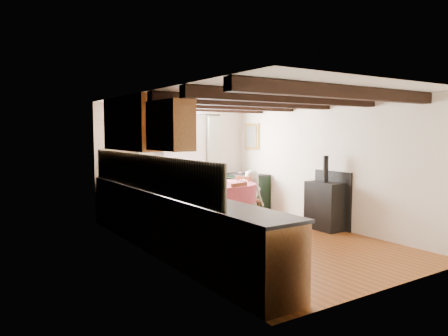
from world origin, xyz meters
TOP-DOWN VIEW (x-y plane):
  - floor at (0.00, 0.00)m, footprint 3.60×5.50m
  - ceiling at (0.00, 0.00)m, footprint 3.60×5.50m
  - wall_back at (0.00, 2.75)m, footprint 3.60×0.00m
  - wall_front at (0.00, -2.75)m, footprint 3.60×0.00m
  - wall_left at (-1.80, 0.00)m, footprint 0.00×5.50m
  - wall_right at (1.80, 0.00)m, footprint 0.00×5.50m
  - beam_a at (0.00, -2.00)m, footprint 3.60×0.16m
  - beam_b at (0.00, -1.00)m, footprint 3.60×0.16m
  - beam_c at (0.00, 0.00)m, footprint 3.60×0.16m
  - beam_d at (0.00, 1.00)m, footprint 3.60×0.16m
  - beam_e at (0.00, 2.00)m, footprint 3.60×0.16m
  - splash_left at (-1.78, 0.30)m, footprint 0.02×4.50m
  - splash_back at (-1.00, 2.73)m, footprint 1.40×0.02m
  - base_cabinet_left at (-1.50, 0.00)m, footprint 0.60×5.30m
  - base_cabinet_back at (-1.05, 2.45)m, footprint 1.30×0.60m
  - worktop_left at (-1.48, 0.00)m, footprint 0.64×5.30m
  - worktop_back at (-1.05, 2.43)m, footprint 1.30×0.64m
  - wall_cabinet_glass at (-1.63, 1.20)m, footprint 0.34×1.80m
  - wall_cabinet_solid at (-1.63, -0.30)m, footprint 0.34×0.90m
  - window_frame at (0.10, 2.73)m, footprint 1.34×0.03m
  - window_pane at (0.10, 2.74)m, footprint 1.20×0.01m
  - curtain_left at (-0.75, 2.65)m, footprint 0.35×0.10m
  - curtain_right at (0.95, 2.65)m, footprint 0.35×0.10m
  - curtain_rod at (0.10, 2.65)m, footprint 2.00×0.03m
  - wall_picture at (1.77, 2.30)m, footprint 0.04×0.50m
  - wall_plate at (1.05, 2.72)m, footprint 0.30×0.02m
  - rug at (0.10, 1.08)m, footprint 1.77×1.38m
  - dining_table at (0.10, 1.08)m, footprint 1.38×1.38m
  - chair_near at (0.15, 0.34)m, footprint 0.45×0.46m
  - chair_left at (-0.63, 0.98)m, footprint 0.50×0.49m
  - chair_right at (0.81, 1.14)m, footprint 0.50×0.49m
  - aga_range at (1.47, 2.06)m, footprint 0.61×0.95m
  - cast_iron_stove at (1.58, -0.21)m, footprint 0.41×0.69m
  - child_far at (0.22, 1.72)m, footprint 0.44×0.32m
  - child_right at (0.87, 1.11)m, footprint 0.45×0.58m
  - bowl_a at (0.03, 1.03)m, footprint 0.24×0.24m
  - bowl_b at (0.13, 1.08)m, footprint 0.24×0.24m
  - cup at (-0.07, 1.22)m, footprint 0.13×0.13m
  - canister_tall at (-1.40, 2.45)m, footprint 0.13×0.13m
  - canister_wide at (-0.90, 2.48)m, footprint 0.17×0.17m
  - canister_slim at (-0.84, 2.34)m, footprint 0.09×0.09m

SIDE VIEW (x-z plane):
  - floor at x=0.00m, z-range 0.00..0.00m
  - rug at x=0.10m, z-range 0.00..0.01m
  - dining_table at x=0.10m, z-range 0.00..0.83m
  - aga_range at x=1.47m, z-range 0.00..0.88m
  - base_cabinet_left at x=-1.50m, z-range 0.00..0.88m
  - base_cabinet_back at x=-1.05m, z-range 0.00..0.88m
  - chair_near at x=0.15m, z-range 0.00..0.90m
  - chair_left at x=-0.63m, z-range 0.00..0.91m
  - chair_right at x=0.81m, z-range 0.00..0.94m
  - child_right at x=0.87m, z-range 0.00..1.05m
  - child_far at x=0.22m, z-range 0.00..1.14m
  - cast_iron_stove at x=1.58m, z-range 0.00..1.38m
  - bowl_a at x=0.03m, z-range 0.83..0.89m
  - bowl_b at x=0.13m, z-range 0.83..0.89m
  - cup at x=-0.07m, z-range 0.83..0.92m
  - worktop_left at x=-1.48m, z-range 0.88..0.92m
  - worktop_back at x=-1.05m, z-range 0.88..0.92m
  - canister_wide at x=-0.90m, z-range 0.92..1.11m
  - canister_tall at x=-1.40m, z-range 0.92..1.14m
  - canister_slim at x=-0.84m, z-range 0.92..1.17m
  - curtain_left at x=-0.75m, z-range 0.05..2.15m
  - curtain_right at x=0.95m, z-range 0.05..2.15m
  - wall_back at x=0.00m, z-range 0.00..2.40m
  - wall_front at x=0.00m, z-range 0.00..2.40m
  - wall_left at x=-1.80m, z-range 0.00..2.40m
  - wall_right at x=1.80m, z-range 0.00..2.40m
  - splash_left at x=-1.78m, z-range 0.92..1.48m
  - splash_back at x=-1.00m, z-range 0.92..1.48m
  - window_frame at x=0.10m, z-range 0.83..2.37m
  - window_pane at x=0.10m, z-range 0.90..2.30m
  - wall_picture at x=1.77m, z-range 1.40..2.00m
  - wall_plate at x=1.05m, z-range 1.55..1.85m
  - wall_cabinet_solid at x=-1.63m, z-range 1.55..2.25m
  - wall_cabinet_glass at x=-1.63m, z-range 1.50..2.40m
  - curtain_rod at x=0.10m, z-range 2.19..2.22m
  - beam_a at x=0.00m, z-range 2.23..2.39m
  - beam_b at x=0.00m, z-range 2.23..2.39m
  - beam_c at x=0.00m, z-range 2.23..2.39m
  - beam_d at x=0.00m, z-range 2.23..2.39m
  - beam_e at x=0.00m, z-range 2.23..2.39m
  - ceiling at x=0.00m, z-range 2.40..2.40m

